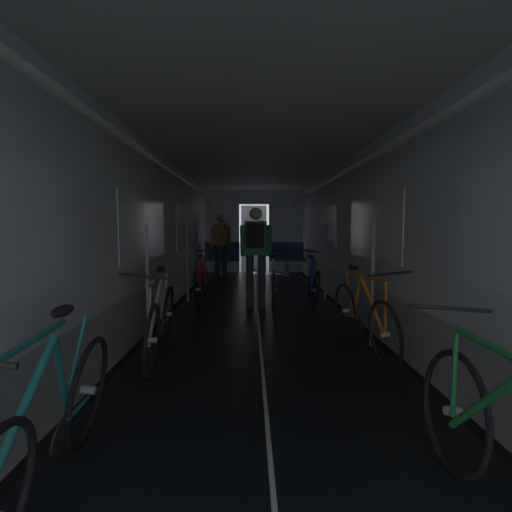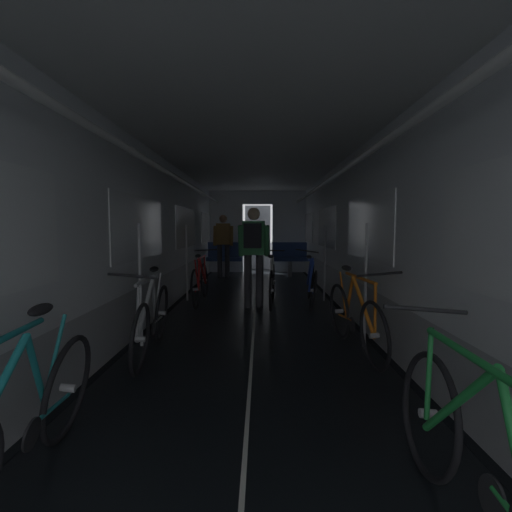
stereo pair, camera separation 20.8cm
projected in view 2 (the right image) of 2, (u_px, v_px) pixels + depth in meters
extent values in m
plane|color=black|center=(244.00, 467.00, 2.06)|extent=(60.00, 60.00, 0.00)
cube|color=black|center=(158.00, 320.00, 5.32)|extent=(0.08, 11.50, 0.01)
cube|color=black|center=(351.00, 321.00, 5.28)|extent=(0.08, 11.50, 0.01)
cube|color=beige|center=(254.00, 320.00, 5.30)|extent=(0.03, 11.27, 0.00)
cube|color=#9EA0A5|center=(151.00, 300.00, 5.30)|extent=(0.12, 11.50, 0.60)
cube|color=silver|center=(149.00, 215.00, 5.20)|extent=(0.12, 11.50, 1.85)
cube|color=white|center=(140.00, 228.00, 4.64)|extent=(0.02, 1.90, 0.80)
cube|color=white|center=(186.00, 228.00, 7.51)|extent=(0.02, 1.90, 0.80)
cube|color=white|center=(207.00, 228.00, 10.37)|extent=(0.02, 1.90, 0.80)
cube|color=yellow|center=(147.00, 228.00, 4.90)|extent=(0.01, 0.20, 0.28)
cylinder|color=white|center=(172.00, 175.00, 5.15)|extent=(0.07, 11.04, 0.07)
cylinder|color=#B7BABF|center=(140.00, 285.00, 4.12)|extent=(0.04, 0.04, 1.40)
cylinder|color=#B7BABF|center=(187.00, 263.00, 6.71)|extent=(0.04, 0.04, 1.40)
cube|color=#9EA0A5|center=(358.00, 300.00, 5.26)|extent=(0.12, 11.50, 0.60)
cube|color=silver|center=(360.00, 215.00, 5.16)|extent=(0.12, 11.50, 1.85)
cube|color=white|center=(367.00, 228.00, 4.61)|extent=(0.02, 1.90, 0.80)
cube|color=white|center=(326.00, 228.00, 7.47)|extent=(0.02, 1.90, 0.80)
cube|color=white|center=(308.00, 228.00, 10.34)|extent=(0.02, 1.90, 0.80)
cube|color=yellow|center=(360.00, 228.00, 4.96)|extent=(0.01, 0.20, 0.28)
cylinder|color=white|center=(337.00, 174.00, 5.12)|extent=(0.07, 11.04, 0.07)
cylinder|color=#B7BABF|center=(365.00, 286.00, 4.09)|extent=(0.04, 0.04, 1.40)
cylinder|color=#B7BABF|center=(325.00, 263.00, 6.68)|extent=(0.04, 0.04, 1.40)
cube|color=silver|center=(226.00, 232.00, 11.01)|extent=(1.00, 0.12, 2.45)
cube|color=silver|center=(289.00, 232.00, 10.99)|extent=(1.00, 0.12, 2.45)
cube|color=silver|center=(258.00, 198.00, 10.92)|extent=(0.90, 0.12, 0.40)
cube|color=#4C4F54|center=(258.00, 238.00, 11.71)|extent=(0.81, 0.04, 2.05)
cube|color=white|center=(254.00, 145.00, 5.11)|extent=(3.14, 11.62, 0.12)
cylinder|color=gray|center=(225.00, 269.00, 10.03)|extent=(0.12, 0.12, 0.44)
cube|color=#2D4784|center=(225.00, 259.00, 10.01)|extent=(0.96, 0.44, 0.10)
cube|color=#2D4784|center=(225.00, 249.00, 10.18)|extent=(0.96, 0.08, 0.40)
torus|color=gray|center=(210.00, 242.00, 10.20)|extent=(0.14, 0.14, 0.02)
cylinder|color=gray|center=(290.00, 269.00, 10.01)|extent=(0.12, 0.12, 0.44)
cube|color=#2D4784|center=(290.00, 259.00, 9.99)|extent=(0.96, 0.44, 0.10)
cube|color=#2D4784|center=(289.00, 249.00, 10.16)|extent=(0.96, 0.08, 0.40)
torus|color=gray|center=(274.00, 242.00, 10.18)|extent=(0.14, 0.14, 0.02)
torus|color=black|center=(68.00, 388.00, 2.33)|extent=(0.20, 0.68, 0.67)
cylinder|color=#B2B2B7|center=(68.00, 388.00, 2.33)|extent=(0.10, 0.06, 0.06)
cylinder|color=teal|center=(37.00, 374.00, 2.01)|extent=(0.14, 0.34, 0.55)
cylinder|color=teal|center=(55.00, 355.00, 2.23)|extent=(0.09, 0.17, 0.49)
cylinder|color=teal|center=(52.00, 409.00, 2.10)|extent=(0.07, 0.45, 0.07)
cylinder|color=black|center=(32.00, 434.00, 1.88)|extent=(0.05, 0.17, 0.17)
ellipsoid|color=black|center=(41.00, 310.00, 2.16)|extent=(0.12, 0.25, 0.07)
torus|color=black|center=(428.00, 414.00, 2.00)|extent=(0.10, 0.67, 0.67)
cylinder|color=#B2B2B7|center=(428.00, 414.00, 2.00)|extent=(0.09, 0.05, 0.06)
cylinder|color=#1E8438|center=(457.00, 403.00, 1.67)|extent=(0.07, 0.54, 0.56)
cylinder|color=#1E8438|center=(474.00, 359.00, 1.49)|extent=(0.05, 0.82, 0.04)
cylinder|color=#1E8438|center=(429.00, 373.00, 1.95)|extent=(0.06, 0.09, 0.49)
cylinder|color=black|center=(492.00, 498.00, 1.43)|extent=(0.03, 0.17, 0.17)
cylinder|color=black|center=(425.00, 309.00, 1.94)|extent=(0.44, 0.03, 0.05)
torus|color=black|center=(161.00, 313.00, 4.35)|extent=(0.15, 0.68, 0.67)
cylinder|color=#B2B2B7|center=(161.00, 313.00, 4.35)|extent=(0.10, 0.06, 0.06)
torus|color=black|center=(140.00, 339.00, 3.33)|extent=(0.15, 0.68, 0.67)
cylinder|color=#B2B2B7|center=(140.00, 339.00, 3.33)|extent=(0.10, 0.06, 0.06)
cylinder|color=#ADAFB5|center=(145.00, 308.00, 3.63)|extent=(0.05, 0.54, 0.56)
cylinder|color=#ADAFB5|center=(154.00, 300.00, 4.04)|extent=(0.11, 0.34, 0.55)
cylinder|color=#ADAFB5|center=(146.00, 280.00, 3.76)|extent=(0.10, 0.82, 0.04)
cylinder|color=#ADAFB5|center=(158.00, 294.00, 4.26)|extent=(0.06, 0.17, 0.49)
cylinder|color=#ADAFB5|center=(158.00, 320.00, 4.13)|extent=(0.07, 0.45, 0.07)
cylinder|color=#ADAFB5|center=(138.00, 312.00, 3.34)|extent=(0.08, 0.09, 0.49)
cylinder|color=black|center=(154.00, 327.00, 3.90)|extent=(0.04, 0.17, 0.17)
ellipsoid|color=black|center=(154.00, 269.00, 4.18)|extent=(0.11, 0.25, 0.07)
cylinder|color=black|center=(133.00, 276.00, 3.29)|extent=(0.44, 0.06, 0.06)
torus|color=black|center=(313.00, 291.00, 5.89)|extent=(0.19, 0.68, 0.67)
cylinder|color=#B2B2B7|center=(313.00, 291.00, 5.89)|extent=(0.10, 0.06, 0.06)
torus|color=black|center=(311.00, 281.00, 6.90)|extent=(0.19, 0.68, 0.67)
cylinder|color=#B2B2B7|center=(311.00, 281.00, 6.90)|extent=(0.10, 0.06, 0.06)
cylinder|color=#2342B7|center=(310.00, 272.00, 6.58)|extent=(0.07, 0.55, 0.56)
cylinder|color=#2342B7|center=(311.00, 275.00, 6.17)|extent=(0.14, 0.34, 0.55)
cylinder|color=#2342B7|center=(309.00, 258.00, 6.41)|extent=(0.12, 0.82, 0.04)
cylinder|color=#2342B7|center=(311.00, 275.00, 5.95)|extent=(0.08, 0.17, 0.49)
cylinder|color=#2342B7|center=(313.00, 290.00, 6.12)|extent=(0.08, 0.45, 0.07)
cylinder|color=#2342B7|center=(309.00, 269.00, 6.86)|extent=(0.10, 0.08, 0.49)
cylinder|color=black|center=(312.00, 289.00, 6.34)|extent=(0.05, 0.17, 0.17)
ellipsoid|color=black|center=(309.00, 257.00, 5.98)|extent=(0.12, 0.25, 0.07)
cylinder|color=black|center=(307.00, 251.00, 6.86)|extent=(0.44, 0.07, 0.08)
torus|color=black|center=(195.00, 289.00, 6.02)|extent=(0.08, 0.67, 0.67)
cylinder|color=#B2B2B7|center=(195.00, 289.00, 6.02)|extent=(0.09, 0.05, 0.05)
torus|color=black|center=(205.00, 280.00, 7.04)|extent=(0.08, 0.67, 0.67)
cylinder|color=#B2B2B7|center=(205.00, 280.00, 7.04)|extent=(0.09, 0.05, 0.05)
cylinder|color=red|center=(202.00, 271.00, 6.71)|extent=(0.07, 0.54, 0.56)
cylinder|color=red|center=(199.00, 274.00, 6.30)|extent=(0.07, 0.34, 0.55)
cylinder|color=red|center=(202.00, 257.00, 6.53)|extent=(0.04, 0.82, 0.04)
cylinder|color=red|center=(197.00, 274.00, 6.07)|extent=(0.05, 0.16, 0.49)
cylinder|color=red|center=(198.00, 288.00, 6.25)|extent=(0.03, 0.45, 0.07)
cylinder|color=red|center=(205.00, 268.00, 6.99)|extent=(0.06, 0.09, 0.49)
cylinder|color=black|center=(200.00, 287.00, 6.47)|extent=(0.02, 0.17, 0.17)
ellipsoid|color=black|center=(198.00, 256.00, 6.10)|extent=(0.09, 0.24, 0.06)
cylinder|color=black|center=(206.00, 250.00, 6.98)|extent=(0.44, 0.03, 0.05)
torus|color=black|center=(339.00, 311.00, 4.45)|extent=(0.15, 0.67, 0.67)
cylinder|color=#B2B2B7|center=(339.00, 311.00, 4.45)|extent=(0.10, 0.06, 0.06)
torus|color=black|center=(374.00, 336.00, 3.44)|extent=(0.15, 0.67, 0.67)
cylinder|color=#B2B2B7|center=(374.00, 336.00, 3.44)|extent=(0.10, 0.06, 0.06)
cylinder|color=orange|center=(363.00, 306.00, 3.73)|extent=(0.13, 0.54, 0.56)
cylinder|color=orange|center=(349.00, 298.00, 4.14)|extent=(0.04, 0.35, 0.55)
cylinder|color=orange|center=(360.00, 278.00, 3.87)|extent=(0.12, 0.82, 0.04)
cylinder|color=orange|center=(343.00, 292.00, 4.36)|extent=(0.07, 0.16, 0.49)
cylinder|color=orange|center=(345.00, 317.00, 4.23)|extent=(0.07, 0.45, 0.07)
cylinder|color=orange|center=(375.00, 310.00, 3.45)|extent=(0.06, 0.09, 0.49)
cylinder|color=black|center=(352.00, 324.00, 4.01)|extent=(0.04, 0.17, 0.17)
ellipsoid|color=black|center=(347.00, 268.00, 4.29)|extent=(0.12, 0.25, 0.07)
cylinder|color=black|center=(379.00, 274.00, 3.40)|extent=(0.44, 0.07, 0.05)
cylinder|color=#2D2D33|center=(248.00, 281.00, 6.14)|extent=(0.13, 0.13, 0.90)
cylinder|color=#2D2D33|center=(260.00, 281.00, 6.12)|extent=(0.13, 0.13, 0.90)
cube|color=#337F47|center=(254.00, 238.00, 6.08)|extent=(0.38, 0.25, 0.56)
cylinder|color=#337F47|center=(241.00, 241.00, 6.12)|extent=(0.11, 0.20, 0.53)
cylinder|color=#337F47|center=(267.00, 241.00, 6.08)|extent=(0.11, 0.20, 0.53)
sphere|color=beige|center=(254.00, 214.00, 6.04)|extent=(0.21, 0.21, 0.21)
cube|color=black|center=(253.00, 236.00, 5.90)|extent=(0.29, 0.18, 0.40)
torus|color=black|center=(271.00, 291.00, 5.88)|extent=(0.09, 0.67, 0.67)
cylinder|color=#B2B2B7|center=(271.00, 291.00, 5.88)|extent=(0.09, 0.06, 0.05)
torus|color=black|center=(273.00, 281.00, 6.89)|extent=(0.09, 0.67, 0.67)
cylinder|color=#B2B2B7|center=(273.00, 281.00, 6.89)|extent=(0.09, 0.06, 0.05)
cylinder|color=silver|center=(272.00, 272.00, 6.56)|extent=(0.07, 0.54, 0.56)
cylinder|color=silver|center=(271.00, 275.00, 6.16)|extent=(0.06, 0.34, 0.55)
cylinder|color=silver|center=(272.00, 258.00, 6.39)|extent=(0.09, 0.82, 0.03)
cylinder|color=silver|center=(271.00, 275.00, 5.93)|extent=(0.03, 0.16, 0.49)
cylinder|color=silver|center=(271.00, 290.00, 6.11)|extent=(0.06, 0.45, 0.07)
cylinder|color=silver|center=(273.00, 269.00, 6.85)|extent=(0.04, 0.09, 0.49)
cylinder|color=black|center=(272.00, 289.00, 6.33)|extent=(0.03, 0.17, 0.17)
ellipsoid|color=black|center=(271.00, 256.00, 5.96)|extent=(0.11, 0.25, 0.06)
cylinder|color=black|center=(273.00, 251.00, 6.84)|extent=(0.44, 0.05, 0.03)
cylinder|color=#2D2D33|center=(227.00, 261.00, 9.71)|extent=(0.13, 0.13, 0.90)
cylinder|color=#2D2D33|center=(220.00, 261.00, 9.72)|extent=(0.13, 0.13, 0.90)
cube|color=olive|center=(223.00, 234.00, 9.66)|extent=(0.36, 0.22, 0.56)
cylinder|color=olive|center=(231.00, 236.00, 9.64)|extent=(0.09, 0.20, 0.53)
cylinder|color=olive|center=(215.00, 236.00, 9.64)|extent=(0.09, 0.20, 0.53)
sphere|color=#9E7051|center=(223.00, 219.00, 9.63)|extent=(0.21, 0.21, 0.21)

